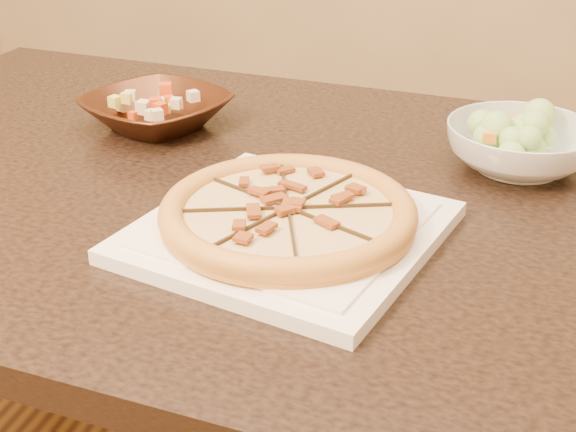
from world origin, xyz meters
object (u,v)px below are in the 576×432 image
object	(u,v)px
bronze_bowl	(157,112)
salad_bowl	(520,147)
pizza	(288,213)
dining_table	(235,242)
plate	(288,231)

from	to	relation	value
bronze_bowl	salad_bowl	distance (m)	0.56
salad_bowl	pizza	bearing A→B (deg)	-130.35
dining_table	plate	xyz separation A→B (m)	(0.12, -0.14, 0.11)
pizza	bronze_bowl	distance (m)	0.42
dining_table	salad_bowl	distance (m)	0.42
pizza	salad_bowl	bearing A→B (deg)	49.65
dining_table	plate	distance (m)	0.22
salad_bowl	plate	bearing A→B (deg)	-130.35
bronze_bowl	pizza	bearing A→B (deg)	-43.82
dining_table	bronze_bowl	bearing A→B (deg)	140.59
plate	pizza	bearing A→B (deg)	135.87
dining_table	salad_bowl	size ratio (longest dim) A/B	7.14
dining_table	plate	world-z (taller)	plate
dining_table	bronze_bowl	distance (m)	0.27
plate	pizza	xyz separation A→B (m)	(-0.00, 0.00, 0.02)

